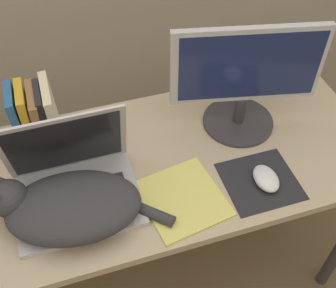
{
  "coord_description": "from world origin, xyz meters",
  "views": [
    {
      "loc": [
        -0.18,
        -0.5,
        1.71
      ],
      "look_at": [
        0.06,
        0.26,
        0.84
      ],
      "focal_mm": 45.0,
      "sensor_mm": 36.0,
      "label": 1
    }
  ],
  "objects_px": {
    "cat": "(68,206)",
    "notepad": "(183,198)",
    "laptop": "(75,183)",
    "computer_mouse": "(266,178)",
    "external_monitor": "(245,79)",
    "book_row": "(36,116)"
  },
  "relations": [
    {
      "from": "laptop",
      "to": "cat",
      "type": "height_order",
      "value": "laptop"
    },
    {
      "from": "cat",
      "to": "book_row",
      "type": "distance_m",
      "value": 0.33
    },
    {
      "from": "computer_mouse",
      "to": "notepad",
      "type": "distance_m",
      "value": 0.25
    },
    {
      "from": "external_monitor",
      "to": "notepad",
      "type": "xyz_separation_m",
      "value": [
        -0.27,
        -0.24,
        -0.18
      ]
    },
    {
      "from": "external_monitor",
      "to": "computer_mouse",
      "type": "relative_size",
      "value": 4.43
    },
    {
      "from": "cat",
      "to": "computer_mouse",
      "type": "xyz_separation_m",
      "value": [
        0.55,
        -0.05,
        -0.04
      ]
    },
    {
      "from": "book_row",
      "to": "notepad",
      "type": "distance_m",
      "value": 0.51
    },
    {
      "from": "computer_mouse",
      "to": "notepad",
      "type": "xyz_separation_m",
      "value": [
        -0.25,
        0.02,
        -0.02
      ]
    },
    {
      "from": "computer_mouse",
      "to": "notepad",
      "type": "relative_size",
      "value": 0.39
    },
    {
      "from": "cat",
      "to": "notepad",
      "type": "height_order",
      "value": "cat"
    },
    {
      "from": "cat",
      "to": "book_row",
      "type": "bearing_deg",
      "value": 97.17
    },
    {
      "from": "cat",
      "to": "book_row",
      "type": "xyz_separation_m",
      "value": [
        -0.04,
        0.33,
        0.04
      ]
    },
    {
      "from": "external_monitor",
      "to": "notepad",
      "type": "height_order",
      "value": "external_monitor"
    },
    {
      "from": "laptop",
      "to": "notepad",
      "type": "bearing_deg",
      "value": -20.77
    },
    {
      "from": "computer_mouse",
      "to": "book_row",
      "type": "height_order",
      "value": "book_row"
    },
    {
      "from": "laptop",
      "to": "external_monitor",
      "type": "bearing_deg",
      "value": 13.21
    },
    {
      "from": "notepad",
      "to": "computer_mouse",
      "type": "bearing_deg",
      "value": -3.84
    },
    {
      "from": "book_row",
      "to": "laptop",
      "type": "bearing_deg",
      "value": -74.54
    },
    {
      "from": "cat",
      "to": "notepad",
      "type": "bearing_deg",
      "value": -6.05
    },
    {
      "from": "external_monitor",
      "to": "cat",
      "type": "bearing_deg",
      "value": -160.76
    },
    {
      "from": "laptop",
      "to": "notepad",
      "type": "height_order",
      "value": "laptop"
    },
    {
      "from": "laptop",
      "to": "computer_mouse",
      "type": "distance_m",
      "value": 0.54
    }
  ]
}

